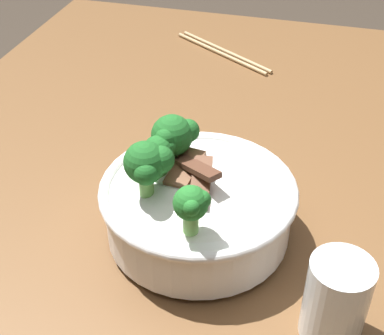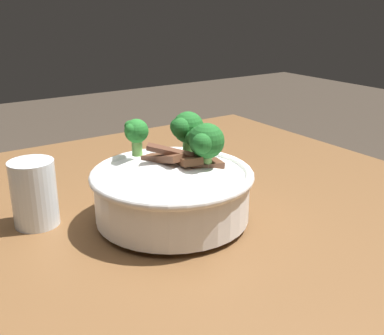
% 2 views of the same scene
% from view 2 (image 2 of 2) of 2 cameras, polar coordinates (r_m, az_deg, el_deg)
% --- Properties ---
extents(dining_table, '(1.14, 0.84, 0.80)m').
position_cam_2_polar(dining_table, '(0.68, 7.28, -17.84)').
color(dining_table, brown).
rests_on(dining_table, ground).
extents(rice_bowl, '(0.22, 0.22, 0.14)m').
position_cam_2_polar(rice_bowl, '(0.64, -2.28, -2.08)').
color(rice_bowl, white).
rests_on(rice_bowl, dining_table).
extents(drinking_glass, '(0.06, 0.06, 0.09)m').
position_cam_2_polar(drinking_glass, '(0.67, -18.52, -3.34)').
color(drinking_glass, white).
rests_on(drinking_glass, dining_table).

